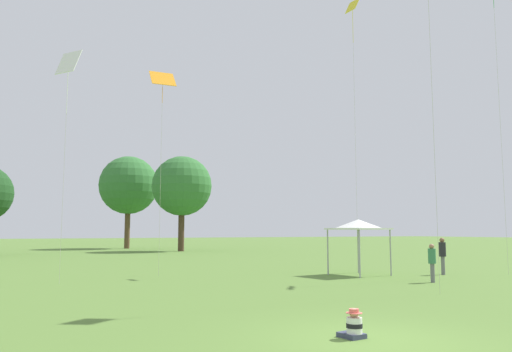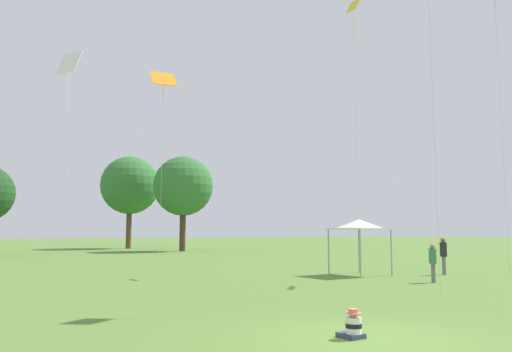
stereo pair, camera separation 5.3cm
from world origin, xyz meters
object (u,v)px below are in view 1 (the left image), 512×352
Objects in this scene: kite_1 at (353,20)px; distant_tree_3 at (182,186)px; seated_toddler at (354,326)px; person_standing_2 at (432,259)px; canopy_tent at (358,225)px; distant_tree_2 at (128,185)px; kite_4 at (68,67)px; person_standing_0 at (442,252)px; kite_7 at (163,82)px.

kite_1 is 30.87m from distant_tree_3.
person_standing_2 is (10.04, 7.40, 0.74)m from seated_toddler.
distant_tree_3 is at bearing 69.88° from seated_toddler.
canopy_tent is at bearing 44.82° from seated_toddler.
person_standing_2 is 48.56m from distant_tree_2.
canopy_tent is 0.27× the size of distant_tree_3.
distant_tree_3 is at bearing 162.87° from kite_4.
kite_1 is at bearing 100.53° from kite_4.
person_standing_0 is at bearing -22.75° from canopy_tent.
kite_4 reaches higher than person_standing_0.
canopy_tent is 15.56m from kite_4.
kite_1 is 16.68m from kite_4.
kite_4 is 0.86× the size of distant_tree_2.
canopy_tent is (-3.99, 1.67, 1.38)m from person_standing_0.
distant_tree_2 is at bearing 106.66° from distant_tree_3.
kite_1 reaches higher than person_standing_0.
kite_4 is (-14.34, 6.69, 8.34)m from person_standing_2.
kite_7 is at bearing -110.58° from distant_tree_3.
kite_4 is (-17.76, 4.13, 8.20)m from person_standing_0.
person_standing_0 is at bearing 30.47° from seated_toddler.
kite_7 is (4.72, 1.67, 0.44)m from kite_4.
kite_4 is at bearing 169.87° from canopy_tent.
distant_tree_3 is (1.62, 32.54, 4.62)m from canopy_tent.
kite_1 reaches higher than seated_toddler.
kite_7 is 0.89× the size of distant_tree_2.
canopy_tent reaches higher than person_standing_0.
person_standing_0 is 4.27m from person_standing_2.
seated_toddler is at bearing 58.07° from person_standing_2.
distant_tree_2 is at bearing 173.73° from kite_4.
person_standing_2 is at bearing 30.37° from seated_toddler.
kite_7 is (-9.05, 4.13, 7.26)m from canopy_tent.
canopy_tent is 0.27× the size of kite_7.
person_standing_2 is 0.16× the size of distant_tree_3.
kite_1 reaches higher than canopy_tent.
seated_toddler is 0.22× the size of canopy_tent.
kite_1 is at bearing -8.84° from person_standing_0.
seated_toddler is at bearing -129.15° from canopy_tent.
kite_1 reaches higher than kite_4.
person_standing_2 reaches higher than seated_toddler.
person_standing_0 is 0.18× the size of distant_tree_3.
person_standing_0 reaches higher than seated_toddler.
canopy_tent reaches higher than seated_toddler.
distant_tree_3 is (-0.40, 29.92, -7.59)m from kite_1.
kite_7 is at bearing -19.28° from person_standing_2.
kite_1 reaches higher than distant_tree_3.
seated_toddler is 0.04× the size of kite_1.
kite_7 reaches higher than canopy_tent.
kite_4 is 0.97× the size of kite_7.
distant_tree_3 is at bearing -29.58° from person_standing_0.
distant_tree_3 reaches higher than canopy_tent.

